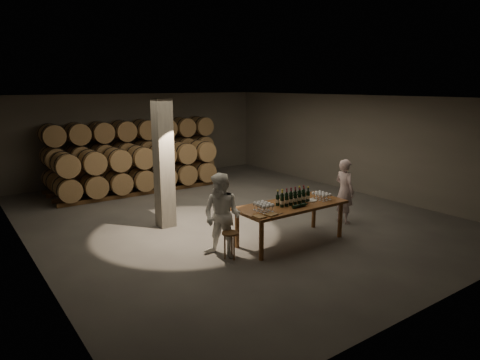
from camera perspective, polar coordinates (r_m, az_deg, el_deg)
room at (r=10.74m, az=-10.13°, el=2.10°), size 12.00×12.00×12.00m
tasting_table at (r=9.71m, az=6.79°, el=-3.79°), size 2.60×1.10×0.90m
barrel_stack_back at (r=15.82m, az=-13.91°, el=3.78°), size 6.26×0.95×2.31m
barrel_stack_front at (r=14.46m, az=-13.19°, el=1.52°), size 5.48×0.95×1.57m
bottle_cluster at (r=9.69m, az=7.08°, el=-2.41°), size 0.87×0.24×0.35m
lying_bottles at (r=9.43m, az=7.93°, el=-3.41°), size 0.46×0.08×0.08m
glass_cluster_left at (r=9.08m, az=3.15°, el=-3.32°), size 0.31×0.42×0.19m
glass_cluster_right at (r=10.17m, az=10.83°, el=-1.87°), size 0.30×0.41×0.16m
plate at (r=10.02m, az=9.36°, el=-2.68°), size 0.30×0.30×0.02m
notebook_near at (r=8.82m, az=4.18°, el=-4.61°), size 0.27×0.23×0.03m
notebook_corner at (r=8.69m, az=2.58°, el=-4.89°), size 0.21×0.26×0.02m
pen at (r=8.93m, az=5.51°, el=-4.49°), size 0.14×0.04×0.01m
stool at (r=8.83m, az=-1.31°, el=-7.61°), size 0.34×0.34×0.57m
person_man at (r=11.35m, az=13.75°, el=-1.44°), size 0.45×0.64×1.67m
person_woman at (r=8.81m, az=-2.40°, el=-4.80°), size 1.00×1.08×1.77m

